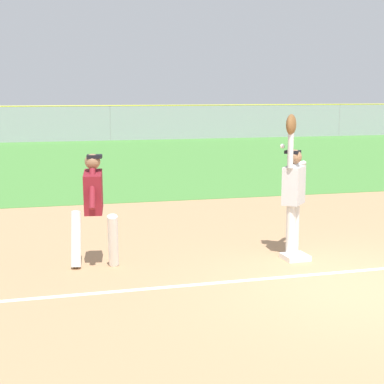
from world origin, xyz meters
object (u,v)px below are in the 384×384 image
Objects in this scene: runner at (94,202)px; parked_car_silver at (124,124)px; parked_car_white at (41,124)px; baseball at (282,146)px; parked_car_tan at (208,123)px; fielder at (293,187)px; first_base at (295,257)px.

parked_car_silver is (4.83, 28.53, -0.32)m from runner.
parked_car_white is 1.00× the size of parked_car_silver.
baseball is 29.43m from parked_car_tan.
fielder is at bearing 6.62° from runner.
first_base is 29.73m from parked_car_tan.
parked_car_tan reaches higher than first_base.
runner is at bearing 173.50° from first_base.
fielder is at bearing -108.63° from parked_car_tan.
fielder reaches higher than first_base.
parked_car_tan is at bearing 76.36° from first_base.
fielder is 0.50× the size of parked_car_tan.
parked_car_silver is at bearing -3.91° from parked_car_white.
baseball is at bearing -5.66° from fielder.
baseball reaches higher than parked_car_tan.
runner is 3.09m from baseball.
runner is 30.27m from parked_car_tan.
baseball is 0.02× the size of parked_car_tan.
first_base is 28.94m from parked_car_silver.
baseball is at bearing 9.32° from runner.
baseball is at bearing 107.49° from first_base.
baseball reaches higher than runner.
parked_car_tan is at bearing 75.99° from baseball.
runner reaches higher than parked_car_tan.
fielder is at bearing 82.02° from first_base.
parked_car_tan is (5.28, -0.00, 0.00)m from parked_car_silver.
first_base is 29.51m from parked_car_white.
parked_car_white is (-3.15, 29.33, 0.63)m from first_base.
parked_car_silver is at bearing -52.45° from fielder.
fielder reaches higher than parked_car_silver.
first_base is at bearing -95.28° from parked_car_silver.
runner is at bearing -101.47° from parked_car_silver.
parked_car_silver is 5.28m from parked_car_tan.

